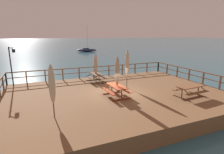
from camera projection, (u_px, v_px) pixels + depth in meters
The scene contains 13 objects.
ground_plane at pixel (116, 104), 13.12m from camera, with size 600.00×600.00×0.00m, color #2D5B6B.
wooden_deck at pixel (116, 99), 13.02m from camera, with size 15.60×11.03×0.88m, color brown.
railing_waterside_far at pixel (94, 70), 17.58m from camera, with size 15.40×0.10×1.09m.
railing_side_right at pixel (196, 74), 15.61m from camera, with size 0.10×10.83×1.09m.
picnic_table_front_right at pixel (117, 89), 12.03m from camera, with size 1.47×1.92×0.78m.
picnic_table_front_left at pixel (96, 76), 15.86m from camera, with size 1.50×1.79×0.78m.
picnic_table_mid_left at pixel (191, 89), 11.98m from camera, with size 2.08×1.56×0.78m.
patio_umbrella_tall_back_right at pixel (117, 71), 11.70m from camera, with size 0.32×0.32×2.76m.
patio_umbrella_tall_back_left at pixel (96, 65), 15.59m from camera, with size 0.32×0.32×2.48m.
patio_umbrella_tall_mid_right at pixel (127, 64), 13.79m from camera, with size 0.32×0.32×2.99m.
patio_umbrella_tall_mid_left at pixel (52, 84), 8.65m from camera, with size 0.32×0.32×2.75m.
lamp_post_hooked at pixel (12, 61), 14.04m from camera, with size 0.51×0.56×3.20m.
sailboat_distant at pixel (87, 50), 54.73m from camera, with size 6.20×2.71×7.72m.
Camera 1 is at (-5.01, -11.25, 4.96)m, focal length 28.55 mm.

